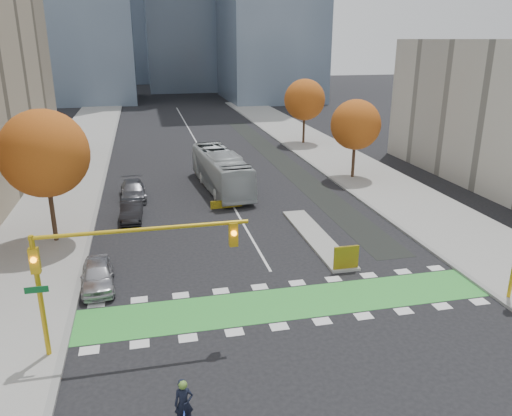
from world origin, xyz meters
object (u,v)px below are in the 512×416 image
parked_car_a (98,275)px  bus (221,170)px  tree_west (44,154)px  parked_car_c (133,190)px  tree_east_far (305,100)px  tree_east_near (356,125)px  parked_car_b (132,211)px  hazard_board (346,257)px  traffic_signal_west (107,259)px

parked_car_a → bus: bearing=57.4°
tree_west → parked_car_c: (4.64, 8.13, -4.94)m
bus → parked_car_c: 7.38m
tree_east_far → tree_east_near: bearing=-91.8°
tree_east_near → parked_car_c: bearing=-174.5°
tree_east_near → parked_car_a: (-21.00, -16.79, -4.19)m
tree_west → tree_east_far: tree_west is taller
tree_east_near → bus: bearing=-176.6°
tree_east_near → parked_car_b: (-19.42, -6.87, -4.20)m
hazard_board → traffic_signal_west: traffic_signal_west is taller
bus → parked_car_a: (-8.87, -16.08, -0.91)m
tree_east_far → tree_west: bearing=-133.3°
tree_east_near → tree_east_far: bearing=88.2°
tree_east_far → parked_car_c: (-19.86, -17.87, -4.56)m
tree_east_near → parked_car_a: 27.21m
traffic_signal_west → parked_car_b: size_ratio=2.12×
traffic_signal_west → parked_car_b: 16.01m
bus → hazard_board: bearing=-81.6°
tree_east_far → parked_car_a: tree_east_far is taller
tree_east_far → parked_car_b: 30.67m
traffic_signal_west → parked_car_c: traffic_signal_west is taller
hazard_board → tree_east_far: (8.50, 33.80, 4.44)m
tree_west → parked_car_b: size_ratio=2.04×
traffic_signal_west → parked_car_a: traffic_signal_west is taller
hazard_board → tree_east_near: (8.00, 17.80, 4.06)m
parked_car_a → parked_car_c: parked_car_a is taller
hazard_board → parked_car_a: 13.04m
parked_car_b → tree_east_far: bearing=51.2°
hazard_board → tree_west: bearing=154.0°
tree_west → parked_car_c: size_ratio=1.76×
traffic_signal_west → tree_east_far: bearing=62.1°
tree_west → tree_east_near: tree_west is taller
hazard_board → traffic_signal_west: bearing=-158.5°
tree_west → tree_east_far: 35.73m
hazard_board → parked_car_a: bearing=175.6°
tree_west → tree_east_near: 26.01m
bus → parked_car_b: (-7.29, -6.15, -0.93)m
hazard_board → tree_west: 18.44m
tree_east_near → tree_east_far: (0.50, 16.00, 0.38)m
tree_east_far → bus: tree_east_far is taller
traffic_signal_west → tree_east_near: bearing=48.5°
tree_east_far → bus: bearing=-127.1°
hazard_board → tree_west: tree_west is taller
parked_car_b → parked_car_c: bearing=91.6°
tree_west → traffic_signal_west: size_ratio=0.96×
parked_car_a → parked_car_b: size_ratio=0.99×
tree_west → tree_east_far: (24.50, 26.00, -0.38)m
bus → parked_car_a: 18.39m
tree_west → bus: 15.60m
parked_car_b → parked_car_c: size_ratio=0.86×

